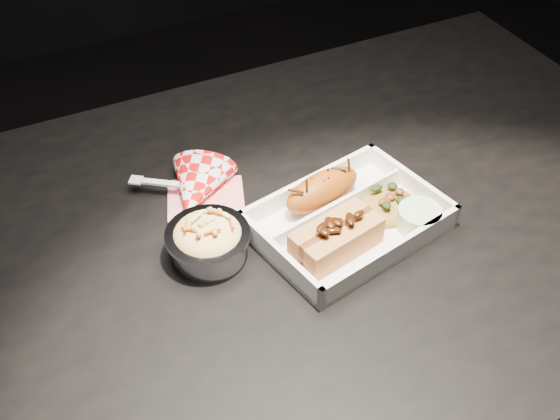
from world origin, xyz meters
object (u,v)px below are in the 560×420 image
object	(u,v)px
food_tray	(347,223)
fried_pastry	(322,190)
dining_table	(312,260)
foil_coleslaw_cup	(208,239)
napkin_fork	(196,189)
hotdog	(336,236)

from	to	relation	value
food_tray	fried_pastry	xyz separation A→B (m)	(-0.01, 0.05, 0.02)
dining_table	fried_pastry	xyz separation A→B (m)	(0.02, 0.01, 0.12)
foil_coleslaw_cup	napkin_fork	size ratio (longest dim) A/B	0.69
dining_table	food_tray	bearing A→B (deg)	-55.75
dining_table	food_tray	world-z (taller)	food_tray
dining_table	food_tray	xyz separation A→B (m)	(0.03, -0.04, 0.10)
napkin_fork	hotdog	bearing A→B (deg)	-20.88
dining_table	foil_coleslaw_cup	world-z (taller)	foil_coleslaw_cup
dining_table	fried_pastry	bearing A→B (deg)	33.83
foil_coleslaw_cup	napkin_fork	world-z (taller)	same
hotdog	napkin_fork	world-z (taller)	napkin_fork
food_tray	napkin_fork	xyz separation A→B (m)	(-0.16, 0.15, 0.01)
foil_coleslaw_cup	napkin_fork	distance (m)	0.12
fried_pastry	food_tray	bearing A→B (deg)	-78.35
food_tray	napkin_fork	world-z (taller)	napkin_fork
food_tray	foil_coleslaw_cup	world-z (taller)	foil_coleslaw_cup
food_tray	hotdog	world-z (taller)	hotdog
dining_table	napkin_fork	world-z (taller)	napkin_fork
dining_table	napkin_fork	xyz separation A→B (m)	(-0.14, 0.11, 0.11)
hotdog	foil_coleslaw_cup	bearing A→B (deg)	142.78
food_tray	hotdog	xyz separation A→B (m)	(-0.04, -0.04, 0.02)
foil_coleslaw_cup	food_tray	bearing A→B (deg)	-10.33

